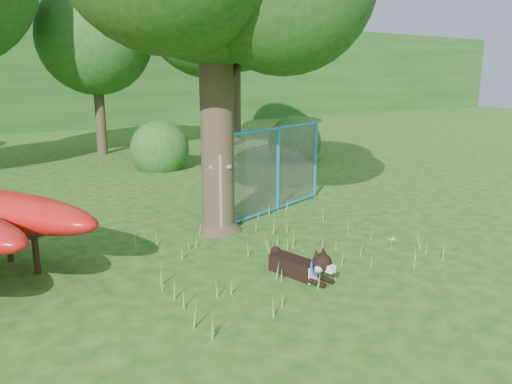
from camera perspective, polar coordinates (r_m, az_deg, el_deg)
ground at (r=7.23m, az=4.17°, el=-9.75°), size 80.00×80.00×0.00m
wooden_post at (r=8.90m, az=-4.10°, el=-0.10°), size 0.39×0.23×1.46m
husky_dog at (r=7.16m, az=5.44°, el=-8.37°), size 0.44×1.20×0.53m
fence_section at (r=10.51m, az=2.52°, el=2.66°), size 2.94×0.98×2.98m
wildflower_clump at (r=8.54m, az=15.30°, el=-5.33°), size 0.10×0.09×0.21m
bg_tree_c at (r=19.08m, az=-17.95°, el=16.45°), size 4.00×4.00×6.12m
bg_tree_d at (r=18.74m, az=-5.29°, el=20.08°), size 4.80×4.80×7.50m
bg_tree_e at (r=22.85m, az=-2.29°, el=19.23°), size 4.60×4.60×7.55m
shrub_right at (r=17.20m, az=4.40°, el=3.72°), size 1.80×1.80×1.80m
shrub_mid at (r=15.72m, az=-10.84°, el=2.62°), size 1.80×1.80×1.80m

